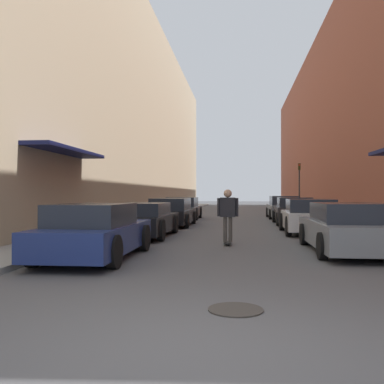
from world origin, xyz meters
name	(u,v)px	position (x,y,z in m)	size (l,w,h in m)	color
ground	(235,218)	(0.00, 22.07, 0.00)	(121.36, 121.36, 0.00)	#515154
curb_strip_left	(170,213)	(-4.91, 27.58, 0.06)	(1.80, 55.16, 0.12)	gray
curb_strip_right	(304,213)	(4.91, 27.58, 0.06)	(1.80, 55.16, 0.12)	gray
building_row_left	(132,118)	(-7.81, 27.58, 7.25)	(4.90, 55.16, 14.51)	tan
building_row_right	(346,124)	(7.81, 27.58, 6.49)	(4.90, 55.16, 12.98)	brown
parked_car_left_0	(95,232)	(-2.96, 5.41, 0.61)	(1.85, 4.29, 1.25)	navy
parked_car_left_1	(143,220)	(-3.01, 10.40, 0.58)	(1.96, 4.48, 1.17)	black
parked_car_left_2	(171,213)	(-2.85, 15.50, 0.61)	(1.93, 4.47, 1.27)	black
parked_car_left_3	(183,209)	(-3.05, 20.87, 0.61)	(1.97, 3.95, 1.28)	#515459
parked_car_right_0	(350,228)	(3.06, 7.14, 0.60)	(2.04, 4.55, 1.24)	gray
parked_car_right_1	(309,217)	(2.86, 12.25, 0.63)	(1.96, 3.95, 1.28)	silver
parked_car_right_2	(294,211)	(2.89, 17.16, 0.63)	(1.86, 4.02, 1.30)	#232326
parked_car_right_3	(283,208)	(2.90, 22.27, 0.64)	(1.90, 4.48, 1.35)	gray
skateboarder	(228,211)	(-0.04, 8.38, 0.98)	(0.61, 0.78, 1.60)	black
manhole_cover	(236,310)	(0.26, 1.45, 0.01)	(0.70, 0.70, 0.02)	#332D28
traffic_light	(299,183)	(4.33, 25.95, 2.25)	(0.16, 0.22, 3.44)	#2D2D2D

